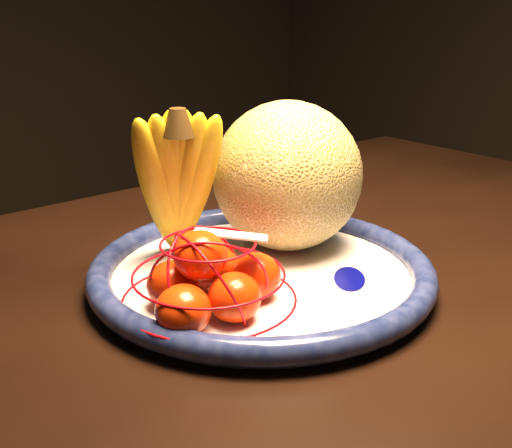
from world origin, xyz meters
TOP-DOWN VIEW (x-y plane):
  - dining_table at (0.06, 0.03)m, footprint 1.62×1.01m
  - fruit_bowl at (0.09, 0.07)m, footprint 0.39×0.39m
  - cantaloupe at (0.17, 0.12)m, footprint 0.18×0.18m
  - banana_bunch at (0.04, 0.16)m, footprint 0.12×0.13m
  - mandarin_bag at (-0.00, 0.03)m, footprint 0.18×0.18m
  - price_tag at (0.02, 0.03)m, footprint 0.07×0.07m

SIDE VIEW (x-z plane):
  - dining_table at x=0.06m, z-range 0.31..1.10m
  - fruit_bowl at x=0.09m, z-range 0.79..0.82m
  - mandarin_bag at x=0.00m, z-range 0.78..0.89m
  - price_tag at x=0.02m, z-range 0.88..0.89m
  - cantaloupe at x=0.17m, z-range 0.81..0.99m
  - banana_bunch at x=0.04m, z-range 0.81..1.01m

